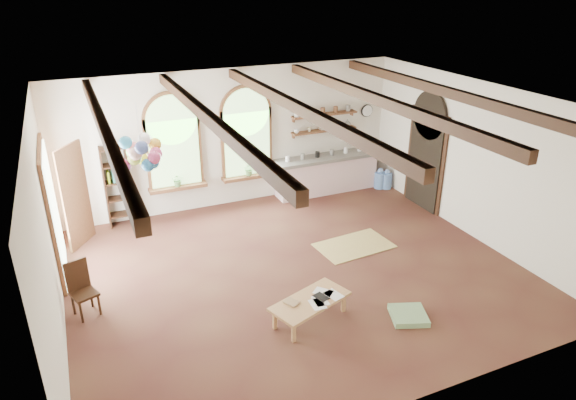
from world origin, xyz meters
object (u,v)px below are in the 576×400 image
kitchen_counter (326,174)px  balloon_cluster (141,153)px  coffee_table (310,302)px  side_chair (85,300)px

kitchen_counter → balloon_cluster: bearing=-154.7°
kitchen_counter → coffee_table: size_ratio=1.88×
coffee_table → side_chair: 3.63m
coffee_table → balloon_cluster: bearing=129.9°
kitchen_counter → side_chair: 6.68m
side_chair → balloon_cluster: 2.54m
kitchen_counter → side_chair: size_ratio=2.87×
side_chair → kitchen_counter: bearing=26.9°
coffee_table → side_chair: (-3.26, 1.60, -0.06)m
side_chair → coffee_table: bearing=-26.2°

